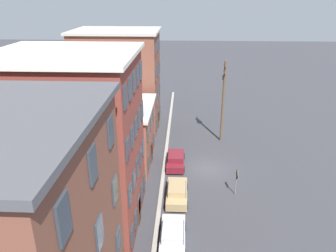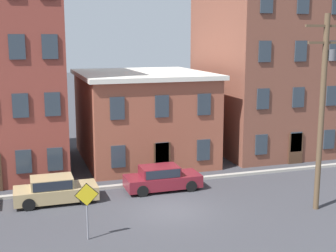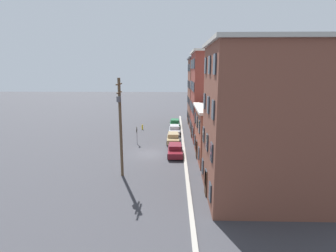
% 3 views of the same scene
% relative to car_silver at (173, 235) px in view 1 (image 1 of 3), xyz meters
% --- Properties ---
extents(ground_plane, '(200.00, 200.00, 0.00)m').
position_rel_car_silver_xyz_m(ground_plane, '(11.16, -3.20, -0.75)').
color(ground_plane, '#38383D').
extents(kerb_strip, '(56.00, 0.36, 0.16)m').
position_rel_car_silver_xyz_m(kerb_strip, '(11.16, 1.30, -0.67)').
color(kerb_strip, '#9E998E').
rests_on(kerb_strip, ground_plane).
extents(apartment_midblock, '(9.43, 9.83, 13.53)m').
position_rel_car_silver_xyz_m(apartment_midblock, '(2.35, 7.46, 6.03)').
color(apartment_midblock, brown).
rests_on(apartment_midblock, ground_plane).
extents(apartment_far, '(9.05, 10.05, 6.35)m').
position_rel_car_silver_xyz_m(apartment_far, '(12.60, 7.57, 2.44)').
color(apartment_far, brown).
rests_on(apartment_far, ground_plane).
extents(apartment_annex, '(8.72, 10.72, 12.91)m').
position_rel_car_silver_xyz_m(apartment_annex, '(22.47, 7.90, 5.72)').
color(apartment_annex, brown).
rests_on(apartment_annex, ground_plane).
extents(car_silver, '(4.40, 1.92, 1.43)m').
position_rel_car_silver_xyz_m(car_silver, '(0.00, 0.00, 0.00)').
color(car_silver, '#B7B7BC').
rests_on(car_silver, ground_plane).
extents(car_tan, '(4.40, 1.92, 1.43)m').
position_rel_car_silver_xyz_m(car_tan, '(5.62, -0.17, 0.00)').
color(car_tan, tan).
rests_on(car_tan, ground_plane).
extents(car_maroon, '(4.40, 1.92, 1.43)m').
position_rel_car_silver_xyz_m(car_maroon, '(11.75, 0.11, 0.00)').
color(car_maroon, maroon).
rests_on(car_maroon, ground_plane).
extents(caution_sign, '(1.06, 0.08, 2.61)m').
position_rel_car_silver_xyz_m(caution_sign, '(6.63, -5.49, 1.00)').
color(caution_sign, slate).
rests_on(caution_sign, ground_plane).
extents(utility_pole, '(2.40, 0.44, 9.93)m').
position_rel_car_silver_xyz_m(utility_pole, '(18.53, -5.33, 4.82)').
color(utility_pole, brown).
rests_on(utility_pole, ground_plane).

